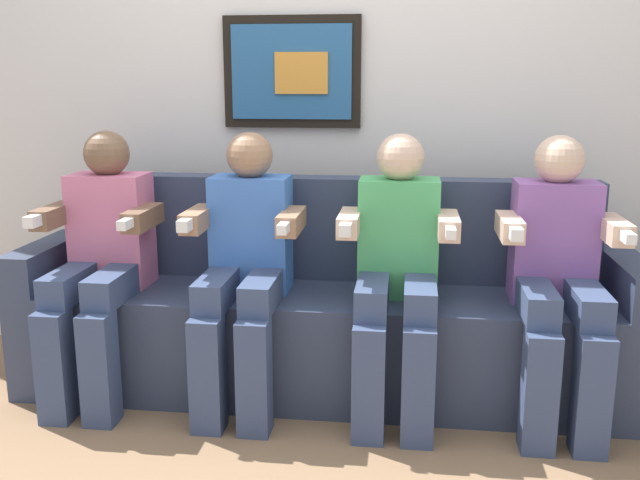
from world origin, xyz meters
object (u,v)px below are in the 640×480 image
(couch, at_px, (325,319))
(person_right_center, at_px, (397,265))
(person_leftmost, at_px, (101,255))
(person_rightmost, at_px, (558,270))
(person_left_center, at_px, (245,260))

(couch, distance_m, person_right_center, 0.46)
(person_leftmost, distance_m, person_rightmost, 1.83)
(person_leftmost, height_order, person_left_center, same)
(person_rightmost, bearing_deg, person_leftmost, 180.00)
(person_right_center, bearing_deg, person_leftmost, 180.00)
(person_leftmost, distance_m, person_right_center, 1.22)
(couch, xyz_separation_m, person_leftmost, (-0.92, -0.17, 0.29))
(couch, relative_size, person_right_center, 2.33)
(person_rightmost, bearing_deg, person_right_center, 180.00)
(couch, height_order, person_leftmost, person_leftmost)
(person_right_center, relative_size, person_rightmost, 1.00)
(couch, height_order, person_right_center, person_right_center)
(person_leftmost, distance_m, person_left_center, 0.61)
(couch, xyz_separation_m, person_left_center, (-0.31, -0.17, 0.29))
(couch, height_order, person_rightmost, person_rightmost)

